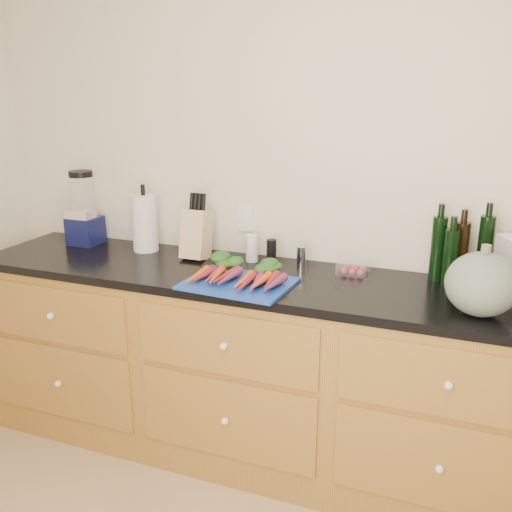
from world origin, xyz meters
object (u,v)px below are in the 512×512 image
at_px(squash, 482,284).
at_px(tomato_box, 353,267).
at_px(paper_towel, 145,223).
at_px(blender_appliance, 84,212).
at_px(knife_block, 196,234).
at_px(carrots, 242,274).
at_px(cutting_board, 238,283).

relative_size(squash, tomato_box, 1.93).
relative_size(paper_towel, tomato_box, 2.10).
distance_m(blender_appliance, tomato_box, 1.47).
bearing_deg(paper_towel, knife_block, -3.73).
relative_size(carrots, paper_towel, 1.38).
xyz_separation_m(carrots, blender_appliance, (-1.03, 0.28, 0.14)).
bearing_deg(paper_towel, carrots, -23.15).
distance_m(cutting_board, tomato_box, 0.54).
height_order(squash, blender_appliance, blender_appliance).
bearing_deg(cutting_board, knife_block, 139.40).
relative_size(cutting_board, tomato_box, 3.25).
bearing_deg(carrots, blender_appliance, 164.89).
bearing_deg(cutting_board, blender_appliance, 162.90).
bearing_deg(tomato_box, paper_towel, -179.47).
height_order(blender_appliance, knife_block, blender_appliance).
xyz_separation_m(squash, tomato_box, (-0.54, 0.31, -0.09)).
xyz_separation_m(carrots, paper_towel, (-0.66, 0.28, 0.11)).
distance_m(cutting_board, knife_block, 0.47).
bearing_deg(blender_appliance, knife_block, -1.50).
xyz_separation_m(cutting_board, paper_towel, (-0.66, 0.32, 0.14)).
distance_m(cutting_board, paper_towel, 0.74).
distance_m(squash, paper_towel, 1.66).
distance_m(cutting_board, carrots, 0.05).
distance_m(blender_appliance, paper_towel, 0.38).
distance_m(squash, blender_appliance, 2.03).
bearing_deg(squash, knife_block, 168.19).
relative_size(carrots, tomato_box, 2.90).
height_order(carrots, blender_appliance, blender_appliance).
height_order(cutting_board, carrots, carrots).
relative_size(cutting_board, paper_towel, 1.55).
bearing_deg(blender_appliance, carrots, -15.11).
bearing_deg(tomato_box, knife_block, -177.80).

